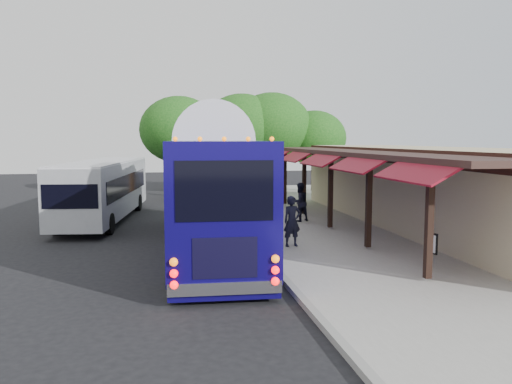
{
  "coord_description": "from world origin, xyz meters",
  "views": [
    {
      "loc": [
        -3.25,
        -16.12,
        3.98
      ],
      "look_at": [
        0.56,
        4.05,
        1.8
      ],
      "focal_mm": 35.0,
      "sensor_mm": 36.0,
      "label": 1
    }
  ],
  "objects": [
    {
      "name": "tree_left",
      "position": [
        2.4,
        19.21,
        4.79
      ],
      "size": [
        5.62,
        5.62,
        7.19
      ],
      "color": "#382314",
      "rests_on": "ground"
    },
    {
      "name": "ground",
      "position": [
        0.0,
        0.0,
        0.0
      ],
      "size": [
        90.0,
        90.0,
        0.0
      ],
      "primitive_type": "plane",
      "color": "black",
      "rests_on": "ground"
    },
    {
      "name": "station_shelter",
      "position": [
        8.38,
        4.0,
        1.85
      ],
      "size": [
        8.15,
        20.0,
        3.6
      ],
      "color": "tan",
      "rests_on": "ground"
    },
    {
      "name": "sign_board",
      "position": [
        4.4,
        -3.04,
        0.91
      ],
      "size": [
        0.17,
        0.51,
        1.13
      ],
      "rotation": [
        0.0,
        0.0,
        0.24
      ],
      "color": "black",
      "rests_on": "sidewalk"
    },
    {
      "name": "tree_mid",
      "position": [
        4.59,
        19.25,
        4.88
      ],
      "size": [
        5.71,
        5.71,
        7.31
      ],
      "color": "#382314",
      "rests_on": "ground"
    },
    {
      "name": "tree_right",
      "position": [
        7.81,
        19.38,
        4.05
      ],
      "size": [
        4.75,
        4.75,
        6.08
      ],
      "color": "#382314",
      "rests_on": "ground"
    },
    {
      "name": "curb",
      "position": [
        0.05,
        4.0,
        0.07
      ],
      "size": [
        0.2,
        40.0,
        0.16
      ],
      "primitive_type": "cube",
      "color": "gray",
      "rests_on": "ground"
    },
    {
      "name": "ped_b",
      "position": [
        3.03,
        6.16,
        1.06
      ],
      "size": [
        1.07,
        0.96,
        1.82
      ],
      "primitive_type": "imported",
      "rotation": [
        0.0,
        0.0,
        3.51
      ],
      "color": "black",
      "rests_on": "sidewalk"
    },
    {
      "name": "city_bus",
      "position": [
        -6.07,
        9.17,
        1.61
      ],
      "size": [
        3.67,
        11.08,
        2.92
      ],
      "rotation": [
        0.0,
        0.0,
        -0.12
      ],
      "color": "#93969B",
      "rests_on": "ground"
    },
    {
      "name": "sidewalk",
      "position": [
        5.0,
        4.0,
        0.07
      ],
      "size": [
        10.0,
        40.0,
        0.15
      ],
      "primitive_type": "cube",
      "color": "#9E9B93",
      "rests_on": "ground"
    },
    {
      "name": "coach_bus",
      "position": [
        -1.45,
        1.83,
        2.26
      ],
      "size": [
        3.54,
        13.3,
        4.22
      ],
      "rotation": [
        0.0,
        0.0,
        -0.06
      ],
      "color": "#0E0756",
      "rests_on": "ground"
    },
    {
      "name": "ped_c",
      "position": [
        0.6,
        9.2,
        1.13
      ],
      "size": [
        1.24,
        0.9,
        1.95
      ],
      "primitive_type": "imported",
      "rotation": [
        0.0,
        0.0,
        3.56
      ],
      "color": "black",
      "rests_on": "sidewalk"
    },
    {
      "name": "ped_a",
      "position": [
        1.29,
        0.94,
        1.06
      ],
      "size": [
        0.73,
        0.55,
        1.82
      ],
      "primitive_type": "imported",
      "rotation": [
        0.0,
        0.0,
        0.19
      ],
      "color": "black",
      "rests_on": "sidewalk"
    },
    {
      "name": "tree_far",
      "position": [
        -2.03,
        18.71,
        4.61
      ],
      "size": [
        5.4,
        5.4,
        6.92
      ],
      "color": "#382314",
      "rests_on": "ground"
    },
    {
      "name": "ped_d",
      "position": [
        2.31,
        11.06,
        1.0
      ],
      "size": [
        1.27,
        1.06,
        1.71
      ],
      "primitive_type": "imported",
      "rotation": [
        0.0,
        0.0,
        2.67
      ],
      "color": "black",
      "rests_on": "sidewalk"
    }
  ]
}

